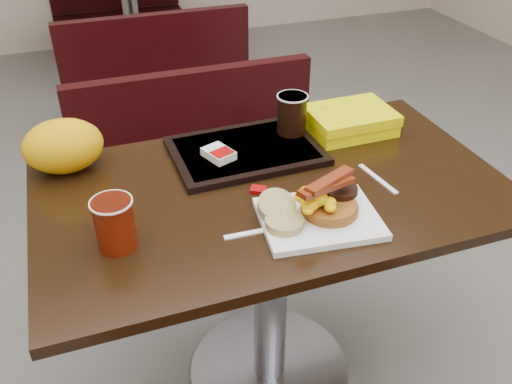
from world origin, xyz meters
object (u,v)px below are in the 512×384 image
object	(u,v)px
coffee_cup_near	(115,224)
knife	(378,179)
tray	(246,151)
clamshell	(350,120)
coffee_cup_far	(292,114)
bench_near_n	(209,176)
fork	(246,234)
bench_far_n	(119,4)
table_near	(271,291)
platter	(319,219)
table_far	(133,30)
pancake_stack	(330,206)
paper_bag	(63,146)
bench_far_s	(153,69)
hashbrown_sleeve_left	(219,154)

from	to	relation	value
coffee_cup_near	knife	world-z (taller)	coffee_cup_near
tray	clamshell	size ratio (longest dim) A/B	1.65
coffee_cup_far	coffee_cup_near	bearing A→B (deg)	-148.74
bench_near_n	coffee_cup_near	world-z (taller)	coffee_cup_near
coffee_cup_near	fork	distance (m)	0.29
bench_far_n	fork	bearing A→B (deg)	-92.14
table_near	platter	xyz separation A→B (m)	(0.05, -0.18, 0.38)
table_far	coffee_cup_near	world-z (taller)	coffee_cup_near
pancake_stack	coffee_cup_near	distance (m)	0.49
pancake_stack	fork	bearing A→B (deg)	179.99
coffee_cup_near	fork	bearing A→B (deg)	-11.48
bench_near_n	fork	size ratio (longest dim) A/B	6.99
tray	clamshell	distance (m)	0.34
coffee_cup_near	pancake_stack	bearing A→B (deg)	-6.64
knife	table_near	bearing A→B (deg)	-109.97
bench_near_n	clamshell	world-z (taller)	clamshell
clamshell	paper_bag	xyz separation A→B (m)	(-0.82, 0.05, 0.04)
fork	clamshell	bearing A→B (deg)	41.68
table_far	coffee_cup_far	distance (m)	2.42
table_near	clamshell	distance (m)	0.56
bench_far_s	fork	bearing A→B (deg)	-93.58
clamshell	bench_near_n	bearing A→B (deg)	123.16
clamshell	coffee_cup_far	bearing A→B (deg)	174.53
table_near	coffee_cup_far	bearing A→B (deg)	57.61
fork	hashbrown_sleeve_left	bearing A→B (deg)	86.98
bench_near_n	coffee_cup_near	xyz separation A→B (m)	(-0.41, -0.81, 0.45)
fork	coffee_cup_far	distance (m)	0.48
bench_near_n	bench_far_s	bearing A→B (deg)	90.00
table_near	tray	size ratio (longest dim) A/B	2.93
table_far	knife	world-z (taller)	knife
bench_far_n	platter	bearing A→B (deg)	-89.20
fork	clamshell	distance (m)	0.59
bench_far_n	coffee_cup_near	bearing A→B (deg)	-96.83
bench_near_n	coffee_cup_near	bearing A→B (deg)	-116.78
hashbrown_sleeve_left	coffee_cup_far	size ratio (longest dim) A/B	0.73
pancake_stack	coffee_cup_near	xyz separation A→B (m)	(-0.49, 0.06, 0.03)
bench_far_s	bench_far_n	size ratio (longest dim) A/B	1.00
table_far	paper_bag	size ratio (longest dim) A/B	5.75
hashbrown_sleeve_left	coffee_cup_far	bearing A→B (deg)	-5.07
table_far	coffee_cup_near	distance (m)	2.77
bench_near_n	coffee_cup_near	size ratio (longest dim) A/B	8.31
bench_far_n	clamshell	bearing A→B (deg)	-83.95
clamshell	platter	bearing A→B (deg)	-126.53
knife	paper_bag	size ratio (longest dim) A/B	0.75
platter	paper_bag	world-z (taller)	paper_bag
coffee_cup_near	paper_bag	xyz separation A→B (m)	(-0.08, 0.37, 0.01)
knife	paper_bag	distance (m)	0.83
clamshell	pancake_stack	bearing A→B (deg)	-124.14
fork	tray	bearing A→B (deg)	73.77
bench_near_n	fork	distance (m)	0.96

